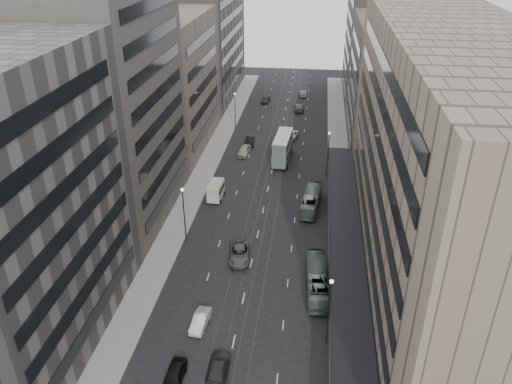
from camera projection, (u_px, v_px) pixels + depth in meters
The scene contains 27 objects.
ground at pixel (242, 304), 57.95m from camera, with size 220.00×220.00×0.00m, color black.
sidewalk_right at pixel (339, 171), 89.44m from camera, with size 4.00×125.00×0.15m, color gray.
sidewalk_left at pixel (208, 164), 92.07m from camera, with size 4.00×125.00×0.15m, color gray.
department_store at pixel (441, 168), 55.58m from camera, with size 19.20×60.00×30.00m.
building_right_mid at pixel (392, 85), 95.50m from camera, with size 15.00×28.00×24.00m, color #443E3B.
building_right_far at pixel (379, 42), 120.83m from camera, with size 15.00×32.00×28.00m, color slate.
building_left_b at pixel (107, 105), 68.95m from camera, with size 15.00×26.00×34.00m, color #443E3B.
building_left_c at pixel (165, 83), 94.72m from camera, with size 15.00×28.00×25.00m, color gray.
building_left_d at pixel (203, 40), 122.91m from camera, with size 15.00×38.00×28.00m, color slate.
lamp_right_near at pixel (330, 305), 50.06m from camera, with size 0.44×0.44×8.32m.
lamp_right_far at pixel (328, 149), 85.09m from camera, with size 0.44×0.44×8.32m.
lamp_left_near at pixel (184, 209), 67.08m from camera, with size 0.44×0.44×8.32m.
lamp_left_far at pixel (235, 107), 104.74m from camera, with size 0.44×0.44×8.32m.
bus_near at pixel (317, 280), 59.58m from camera, with size 2.37×10.13×2.82m, color slate.
bus_far at pixel (311, 200), 77.14m from camera, with size 2.24×9.58×2.67m, color #919C94.
double_decker at pixel (283, 148), 91.96m from camera, with size 3.40×9.46×5.08m.
panel_van at pixel (216, 190), 79.59m from camera, with size 2.31×4.50×2.80m.
sedan_0 at pixel (174, 375), 47.77m from camera, with size 1.75×4.35×1.48m, color black.
sedan_1 at pixel (200, 321), 54.49m from camera, with size 1.46×4.19×1.38m, color silver.
sedan_2 at pixel (239, 254), 65.49m from camera, with size 2.63×5.70×1.58m, color #535355.
sedan_3 at pixel (218, 368), 48.58m from camera, with size 2.05×5.04×1.46m, color #272729.
sedan_4 at pixel (244, 151), 95.50m from camera, with size 1.98×4.93×1.68m, color #B7AE98.
sedan_5 at pixel (250, 141), 100.02m from camera, with size 1.66×4.75×1.56m, color black.
sedan_6 at pixel (292, 134), 103.53m from camera, with size 2.40×5.21×1.45m, color silver.
sedan_7 at pixel (299, 107), 118.52m from camera, with size 2.20×5.41×1.57m, color slate.
sedan_8 at pixel (266, 99), 124.05m from camera, with size 1.84×4.58×1.56m, color #2A2A2D.
sedan_9 at pixel (303, 93), 128.83m from camera, with size 1.58×4.52×1.49m, color #A29987.
Camera 1 is at (7.19, -44.48, 38.72)m, focal length 35.00 mm.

